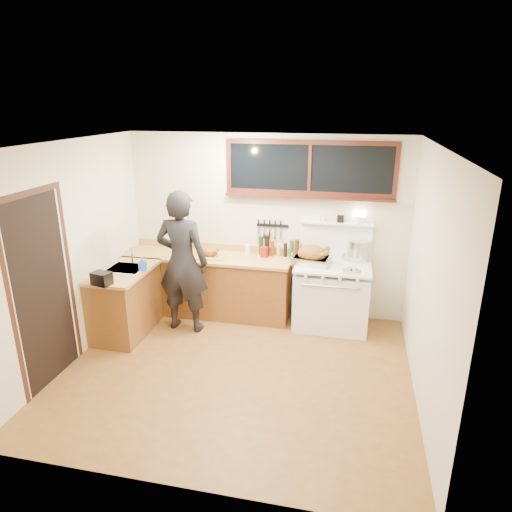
% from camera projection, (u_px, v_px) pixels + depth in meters
% --- Properties ---
extents(ground_plane, '(4.00, 3.50, 0.02)m').
position_uv_depth(ground_plane, '(237.00, 372.00, 5.36)').
color(ground_plane, brown).
extents(room_shell, '(4.10, 3.60, 2.65)m').
position_uv_depth(room_shell, '(234.00, 236.00, 4.83)').
color(room_shell, beige).
rests_on(room_shell, ground).
extents(counter_back, '(2.44, 0.64, 1.00)m').
position_uv_depth(counter_back, '(208.00, 284.00, 6.72)').
color(counter_back, brown).
rests_on(counter_back, ground).
extents(counter_left, '(0.64, 1.09, 0.90)m').
position_uv_depth(counter_left, '(126.00, 301.00, 6.13)').
color(counter_left, brown).
rests_on(counter_left, ground).
extents(sink_unit, '(0.50, 0.45, 0.37)m').
position_uv_depth(sink_unit, '(127.00, 272.00, 6.07)').
color(sink_unit, white).
rests_on(sink_unit, counter_left).
extents(vintage_stove, '(1.02, 0.74, 1.59)m').
position_uv_depth(vintage_stove, '(332.00, 295.00, 6.31)').
color(vintage_stove, white).
rests_on(vintage_stove, ground).
extents(back_window, '(2.32, 0.13, 0.77)m').
position_uv_depth(back_window, '(309.00, 175.00, 6.16)').
color(back_window, black).
rests_on(back_window, room_shell).
extents(left_doorway, '(0.02, 1.04, 2.17)m').
position_uv_depth(left_doorway, '(43.00, 290.00, 4.90)').
color(left_doorway, black).
rests_on(left_doorway, ground).
extents(knife_strip, '(0.46, 0.03, 0.28)m').
position_uv_depth(knife_strip, '(271.00, 226.00, 6.52)').
color(knife_strip, black).
rests_on(knife_strip, room_shell).
extents(man, '(0.73, 0.50, 1.95)m').
position_uv_depth(man, '(182.00, 262.00, 6.07)').
color(man, black).
rests_on(man, ground).
extents(soap_bottle, '(0.10, 0.10, 0.19)m').
position_uv_depth(soap_bottle, '(142.00, 264.00, 5.95)').
color(soap_bottle, blue).
rests_on(soap_bottle, counter_left).
extents(toaster, '(0.26, 0.21, 0.16)m').
position_uv_depth(toaster, '(102.00, 279.00, 5.50)').
color(toaster, black).
rests_on(toaster, counter_left).
extents(cutting_board, '(0.47, 0.37, 0.14)m').
position_uv_depth(cutting_board, '(210.00, 253.00, 6.48)').
color(cutting_board, tan).
rests_on(cutting_board, counter_back).
extents(roast_turkey, '(0.55, 0.45, 0.26)m').
position_uv_depth(roast_turkey, '(312.00, 256.00, 6.21)').
color(roast_turkey, silver).
rests_on(roast_turkey, vintage_stove).
extents(stockpot, '(0.37, 0.37, 0.29)m').
position_uv_depth(stockpot, '(359.00, 250.00, 6.32)').
color(stockpot, silver).
rests_on(stockpot, vintage_stove).
extents(saucepan, '(0.19, 0.28, 0.11)m').
position_uv_depth(saucepan, '(347.00, 256.00, 6.37)').
color(saucepan, silver).
rests_on(saucepan, vintage_stove).
extents(pot_lid, '(0.25, 0.25, 0.04)m').
position_uv_depth(pot_lid, '(351.00, 271.00, 5.93)').
color(pot_lid, silver).
rests_on(pot_lid, vintage_stove).
extents(coffee_tin, '(0.12, 0.10, 0.15)m').
position_uv_depth(coffee_tin, '(264.00, 252.00, 6.47)').
color(coffee_tin, maroon).
rests_on(coffee_tin, counter_back).
extents(pitcher, '(0.10, 0.10, 0.16)m').
position_uv_depth(pitcher, '(248.00, 250.00, 6.55)').
color(pitcher, white).
rests_on(pitcher, counter_back).
extents(bottle_cluster, '(0.58, 0.07, 0.30)m').
position_uv_depth(bottle_cluster, '(278.00, 248.00, 6.50)').
color(bottle_cluster, black).
rests_on(bottle_cluster, counter_back).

